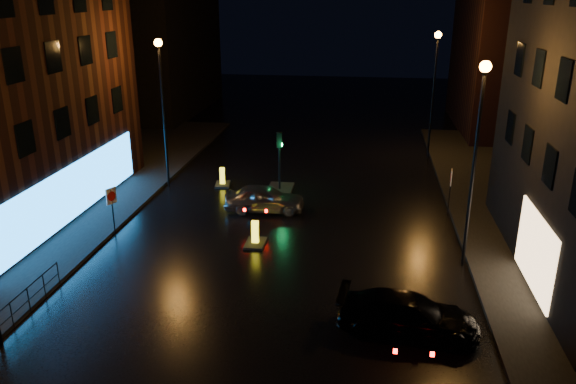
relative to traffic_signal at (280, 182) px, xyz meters
The scene contains 15 objects.
ground 14.06m from the traffic_signal, 85.10° to the right, with size 120.00×120.00×0.00m, color black.
pavement_left 14.14m from the traffic_signal, 154.89° to the right, with size 12.00×44.00×0.15m, color black.
building_far_left 26.50m from the traffic_signal, 125.18° to the left, with size 8.00×16.00×14.00m, color black.
building_far_right 24.83m from the traffic_signal, 48.01° to the left, with size 8.00×14.00×12.00m, color black.
street_lamp_lfar 8.32m from the traffic_signal, behind, with size 0.44×0.44×8.37m.
street_lamp_rnear 13.06m from the traffic_signal, 41.63° to the right, with size 0.44×0.44×8.37m.
street_lamp_rfar 13.06m from the traffic_signal, 41.63° to the left, with size 0.44×0.44×8.37m.
traffic_signal is the anchor object (origin of this frame).
guard_railing 16.47m from the traffic_signal, 114.39° to the right, with size 0.05×6.04×1.00m.
silver_hatchback 3.24m from the traffic_signal, 95.03° to the right, with size 1.64×4.08×1.39m, color #97999E.
dark_sedan 14.85m from the traffic_signal, 64.48° to the right, with size 1.89×4.66×1.35m, color black.
bollard_near 7.31m from the traffic_signal, 89.80° to the right, with size 0.87×1.30×1.14m.
bollard_far 3.51m from the traffic_signal, behind, with size 1.00×1.34×1.08m.
road_sign_left 9.88m from the traffic_signal, 133.07° to the right, with size 0.28×0.53×2.31m.
road_sign_right 9.45m from the traffic_signal, 13.79° to the right, with size 0.13×0.57×2.34m.
Camera 1 is at (3.51, -15.90, 10.80)m, focal length 35.00 mm.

